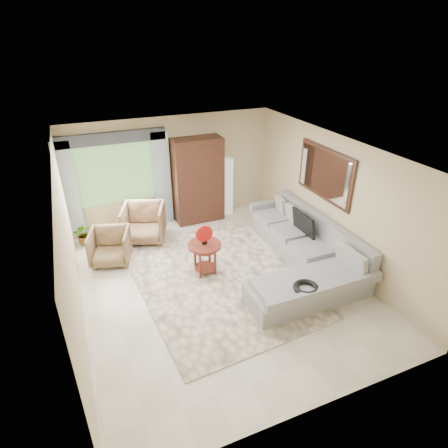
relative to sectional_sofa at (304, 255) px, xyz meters
name	(u,v)px	position (x,y,z in m)	size (l,w,h in m)	color
ground	(219,282)	(-1.78, 0.18, -0.28)	(6.00, 6.00, 0.00)	silver
area_rug	(219,278)	(-1.75, 0.28, -0.27)	(3.00, 4.00, 0.02)	#FAE4C6
sectional_sofa	(304,255)	(0.00, 0.00, 0.00)	(2.30, 3.46, 0.90)	#9FA1A7
tv_screen	(303,223)	(0.27, 0.49, 0.44)	(0.06, 0.74, 0.48)	black
garden_hose	(306,288)	(-0.78, -1.21, 0.26)	(0.43, 0.43, 0.09)	black
coffee_table	(205,258)	(-1.92, 0.58, 0.07)	(0.66, 0.66, 0.66)	#532016
red_disc	(204,234)	(-1.92, 0.58, 0.61)	(0.34, 0.34, 0.03)	red
armchair_left	(110,247)	(-3.59, 1.72, 0.08)	(0.77, 0.80, 0.72)	olive
armchair_right	(144,223)	(-2.74, 2.38, 0.14)	(0.90, 0.93, 0.85)	#9A7554
potted_plant	(84,234)	(-4.03, 2.72, -0.03)	(0.46, 0.40, 0.51)	#999999
armoire	(198,180)	(-1.23, 2.90, 0.77)	(1.20, 0.55, 2.10)	black
floor_lamp	(227,186)	(-0.43, 2.96, 0.47)	(0.24, 0.24, 1.50)	silver
window	(115,174)	(-3.13, 3.15, 1.12)	(1.80, 0.04, 1.40)	#669E59
curtain_left	(69,192)	(-4.18, 3.06, 0.87)	(0.40, 0.08, 2.30)	#9EB7CC
curtain_right	(162,179)	(-2.08, 3.06, 0.87)	(0.40, 0.08, 2.30)	#9EB7CC
valance	(111,138)	(-3.13, 3.08, 1.97)	(2.40, 0.12, 0.26)	#1E232D
wall_mirror	(325,174)	(0.68, 0.53, 1.47)	(0.05, 1.70, 1.05)	black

